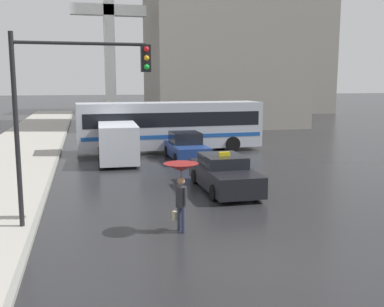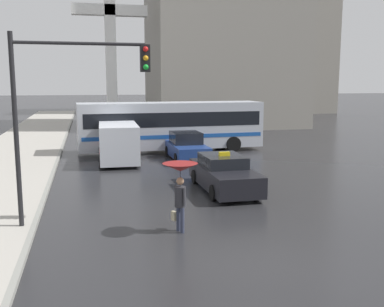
# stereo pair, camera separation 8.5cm
# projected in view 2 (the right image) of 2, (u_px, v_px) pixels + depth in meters

# --- Properties ---
(ground_plane) EXTENTS (300.00, 300.00, 0.00)m
(ground_plane) POSITION_uv_depth(u_px,v_px,m) (253.00, 265.00, 10.77)
(ground_plane) COLOR #262628
(taxi) EXTENTS (1.91, 4.74, 1.58)m
(taxi) POSITION_uv_depth(u_px,v_px,m) (224.00, 174.00, 18.18)
(taxi) COLOR black
(taxi) RESTS_ON ground_plane
(sedan_red) EXTENTS (1.91, 4.49, 1.54)m
(sedan_red) POSITION_uv_depth(u_px,v_px,m) (186.00, 147.00, 25.53)
(sedan_red) COLOR navy
(sedan_red) RESTS_ON ground_plane
(ambulance_van) EXTENTS (2.22, 5.14, 2.12)m
(ambulance_van) POSITION_uv_depth(u_px,v_px,m) (118.00, 140.00, 24.61)
(ambulance_van) COLOR silver
(ambulance_van) RESTS_ON ground_plane
(city_bus) EXTENTS (11.59, 3.04, 3.10)m
(city_bus) POSITION_uv_depth(u_px,v_px,m) (171.00, 124.00, 28.28)
(city_bus) COLOR #B2B7C1
(city_bus) RESTS_ON ground_plane
(pedestrian_with_umbrella) EXTENTS (1.03, 1.03, 2.05)m
(pedestrian_with_umbrella) POSITION_uv_depth(u_px,v_px,m) (180.00, 178.00, 12.93)
(pedestrian_with_umbrella) COLOR #2D3347
(pedestrian_with_umbrella) RESTS_ON ground_plane
(traffic_light) EXTENTS (3.97, 0.38, 5.75)m
(traffic_light) POSITION_uv_depth(u_px,v_px,m) (71.00, 94.00, 13.06)
(traffic_light) COLOR black
(traffic_light) RESTS_ON ground_plane
(monument_cross) EXTENTS (6.36, 0.90, 14.45)m
(monument_cross) POSITION_uv_depth(u_px,v_px,m) (110.00, 37.00, 38.54)
(monument_cross) COLOR white
(monument_cross) RESTS_ON ground_plane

